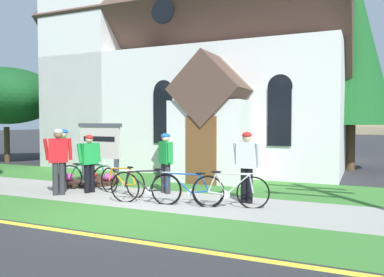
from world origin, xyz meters
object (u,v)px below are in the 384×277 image
(bicycle_silver, at_px, (230,191))
(cyclist_in_orange_jersey, at_px, (63,155))
(bicycle_orange, at_px, (187,189))
(yard_deciduous_tree, at_px, (6,96))
(roadside_conifer, at_px, (352,44))
(cyclist_in_green_jersey, at_px, (58,156))
(cyclist_in_blue_jersey, at_px, (166,158))
(bicycle_blue, at_px, (87,177))
(church_sign, at_px, (100,143))
(bicycle_yellow, at_px, (122,181))
(bicycle_white, at_px, (146,187))
(cyclist_in_red_jersey, at_px, (247,161))
(cyclist_in_yellow_jersey, at_px, (89,159))

(bicycle_silver, distance_m, cyclist_in_orange_jersey, 4.90)
(bicycle_orange, distance_m, yard_deciduous_tree, 13.14)
(roadside_conifer, bearing_deg, cyclist_in_green_jersey, -128.03)
(cyclist_in_blue_jersey, distance_m, yard_deciduous_tree, 11.58)
(bicycle_silver, xyz_separation_m, bicycle_orange, (-1.00, -0.12, -0.01))
(cyclist_in_green_jersey, bearing_deg, bicycle_orange, 4.65)
(bicycle_blue, distance_m, cyclist_in_blue_jersey, 2.41)
(church_sign, xyz_separation_m, bicycle_orange, (4.16, -2.19, -0.85))
(bicycle_yellow, relative_size, cyclist_in_orange_jersey, 0.98)
(bicycle_orange, distance_m, cyclist_in_green_jersey, 3.65)
(cyclist_in_blue_jersey, bearing_deg, bicycle_blue, -170.52)
(bicycle_yellow, distance_m, yard_deciduous_tree, 11.13)
(church_sign, distance_m, bicycle_white, 4.09)
(cyclist_in_blue_jersey, height_order, cyclist_in_green_jersey, cyclist_in_green_jersey)
(cyclist_in_orange_jersey, bearing_deg, yard_deciduous_tree, 148.34)
(bicycle_blue, xyz_separation_m, cyclist_in_green_jersey, (-0.12, -1.00, 0.67))
(bicycle_yellow, relative_size, yard_deciduous_tree, 0.35)
(cyclist_in_red_jersey, relative_size, yard_deciduous_tree, 0.35)
(cyclist_in_orange_jersey, bearing_deg, bicycle_orange, -2.78)
(church_sign, height_order, yard_deciduous_tree, yard_deciduous_tree)
(bicycle_blue, bearing_deg, bicycle_yellow, -12.04)
(bicycle_silver, relative_size, cyclist_in_orange_jersey, 0.96)
(church_sign, relative_size, cyclist_in_yellow_jersey, 1.19)
(church_sign, relative_size, bicycle_yellow, 1.11)
(cyclist_in_orange_jersey, distance_m, cyclist_in_red_jersey, 5.08)
(church_sign, relative_size, roadside_conifer, 0.23)
(bicycle_silver, relative_size, yard_deciduous_tree, 0.35)
(bicycle_white, relative_size, cyclist_in_red_jersey, 1.06)
(cyclist_in_orange_jersey, xyz_separation_m, cyclist_in_green_jersey, (0.28, -0.48, 0.01))
(cyclist_in_green_jersey, bearing_deg, roadside_conifer, 51.97)
(cyclist_in_yellow_jersey, xyz_separation_m, cyclist_in_orange_jersey, (-0.79, -0.13, 0.11))
(bicycle_orange, bearing_deg, cyclist_in_green_jersey, -175.35)
(bicycle_silver, relative_size, bicycle_yellow, 0.98)
(bicycle_orange, bearing_deg, yard_deciduous_tree, 156.68)
(bicycle_silver, xyz_separation_m, cyclist_in_green_jersey, (-4.58, -0.41, 0.65))
(cyclist_in_orange_jersey, bearing_deg, bicycle_yellow, 7.24)
(bicycle_blue, xyz_separation_m, bicycle_orange, (3.46, -0.71, 0.01))
(bicycle_yellow, distance_m, cyclist_in_green_jersey, 1.79)
(church_sign, distance_m, bicycle_blue, 1.85)
(church_sign, bearing_deg, bicycle_white, -37.39)
(roadside_conifer, bearing_deg, bicycle_orange, -111.00)
(bicycle_yellow, relative_size, cyclist_in_blue_jersey, 1.04)
(cyclist_in_blue_jersey, bearing_deg, bicycle_orange, -43.69)
(bicycle_yellow, bearing_deg, yard_deciduous_tree, 154.32)
(bicycle_white, xyz_separation_m, cyclist_in_red_jersey, (2.17, 0.99, 0.60))
(bicycle_blue, xyz_separation_m, yard_deciduous_tree, (-8.34, 4.38, 2.78))
(bicycle_orange, xyz_separation_m, cyclist_in_yellow_jersey, (-3.07, 0.32, 0.54))
(bicycle_white, xyz_separation_m, roadside_conifer, (4.20, 8.65, 4.55))
(bicycle_blue, bearing_deg, yard_deciduous_tree, 152.30)
(bicycle_orange, relative_size, bicycle_white, 0.93)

